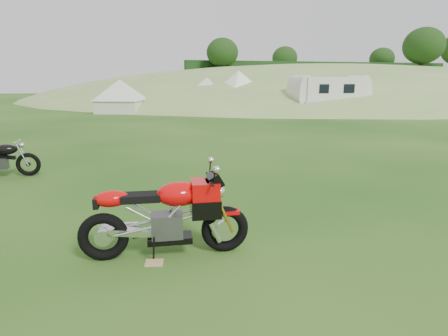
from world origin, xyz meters
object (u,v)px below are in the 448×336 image
object	(u,v)px
plywood_board	(154,263)
tent_left	(121,95)
tent_mid	(207,92)
tent_right	(239,90)
sport_motorcycle	(165,210)
caravan	(329,95)

from	to	relation	value
plywood_board	tent_left	distance (m)	21.56
tent_mid	tent_right	distance (m)	2.37
sport_motorcycle	tent_left	distance (m)	21.36
sport_motorcycle	plywood_board	distance (m)	0.64
sport_motorcycle	caravan	world-z (taller)	caravan
tent_mid	plywood_board	bearing A→B (deg)	-81.21
sport_motorcycle	tent_right	size ratio (longest dim) A/B	0.64
tent_left	tent_right	size ratio (longest dim) A/B	0.86
plywood_board	caravan	world-z (taller)	caravan
tent_left	tent_mid	distance (m)	6.54
tent_left	sport_motorcycle	bearing A→B (deg)	-67.80
sport_motorcycle	tent_mid	world-z (taller)	tent_mid
plywood_board	tent_left	xyz separation A→B (m)	(-0.47, 21.53, 1.15)
sport_motorcycle	tent_right	bearing A→B (deg)	76.20
plywood_board	tent_mid	xyz separation A→B (m)	(5.73, 23.59, 1.20)
caravan	sport_motorcycle	bearing A→B (deg)	-125.39
tent_left	caravan	world-z (taller)	caravan
plywood_board	tent_right	distance (m)	24.06
sport_motorcycle	tent_left	bearing A→B (deg)	96.92
sport_motorcycle	caravan	xyz separation A→B (m)	(12.17, 17.33, 0.57)
sport_motorcycle	plywood_board	xyz separation A→B (m)	(-0.17, -0.19, -0.59)
sport_motorcycle	tent_mid	distance (m)	24.07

